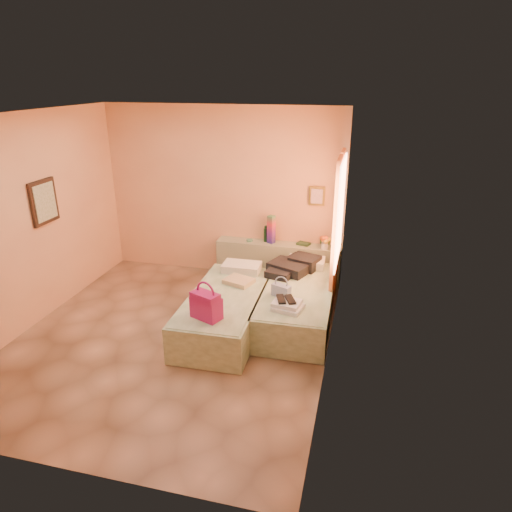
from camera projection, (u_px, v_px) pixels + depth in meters
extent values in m
plane|color=tan|center=(174.00, 337.00, 6.01)|extent=(4.50, 4.50, 0.00)
cube|color=#EDB07E|center=(223.00, 193.00, 7.52)|extent=(4.00, 0.02, 2.80)
cube|color=#EDB07E|center=(24.00, 224.00, 5.94)|extent=(0.02, 4.50, 2.80)
cube|color=#EDB07E|center=(334.00, 251.00, 5.05)|extent=(0.02, 4.50, 2.80)
cube|color=white|center=(157.00, 115.00, 4.97)|extent=(4.00, 4.50, 0.02)
cube|color=#FFC79E|center=(340.00, 211.00, 6.14)|extent=(0.02, 1.10, 1.40)
cube|color=orange|center=(335.00, 239.00, 6.14)|extent=(0.05, 0.55, 2.20)
cube|color=orange|center=(338.00, 226.00, 6.68)|extent=(0.05, 0.45, 2.20)
cube|color=black|center=(44.00, 202.00, 6.22)|extent=(0.04, 0.50, 0.60)
cube|color=#AD9539|center=(317.00, 196.00, 7.13)|extent=(0.25, 0.04, 0.30)
cube|color=gray|center=(278.00, 262.00, 7.57)|extent=(2.05, 0.30, 0.65)
cube|color=beige|center=(226.00, 311.00, 6.14)|extent=(0.94, 2.02, 0.50)
cube|color=beige|center=(297.00, 304.00, 6.33)|extent=(0.94, 2.02, 0.50)
cylinder|color=#153A1F|center=(266.00, 234.00, 7.49)|extent=(0.07, 0.07, 0.26)
cube|color=#A81466|center=(271.00, 229.00, 7.39)|extent=(0.14, 0.14, 0.46)
cylinder|color=#539878|center=(250.00, 240.00, 7.55)|extent=(0.13, 0.13, 0.03)
cube|color=#223F24|center=(303.00, 244.00, 7.38)|extent=(0.23, 0.20, 0.03)
cube|color=white|center=(325.00, 241.00, 7.18)|extent=(0.22, 0.22, 0.25)
cube|color=#A81466|center=(206.00, 305.00, 5.41)|extent=(0.41, 0.33, 0.34)
cube|color=tan|center=(239.00, 281.00, 6.37)|extent=(0.45, 0.40, 0.06)
cube|color=black|center=(293.00, 266.00, 6.71)|extent=(0.78, 0.78, 0.18)
cube|color=#3A568D|center=(281.00, 291.00, 5.97)|extent=(0.27, 0.19, 0.16)
cube|color=white|center=(288.00, 306.00, 5.65)|extent=(0.40, 0.36, 0.10)
cube|color=black|center=(285.00, 300.00, 5.67)|extent=(0.25, 0.29, 0.03)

